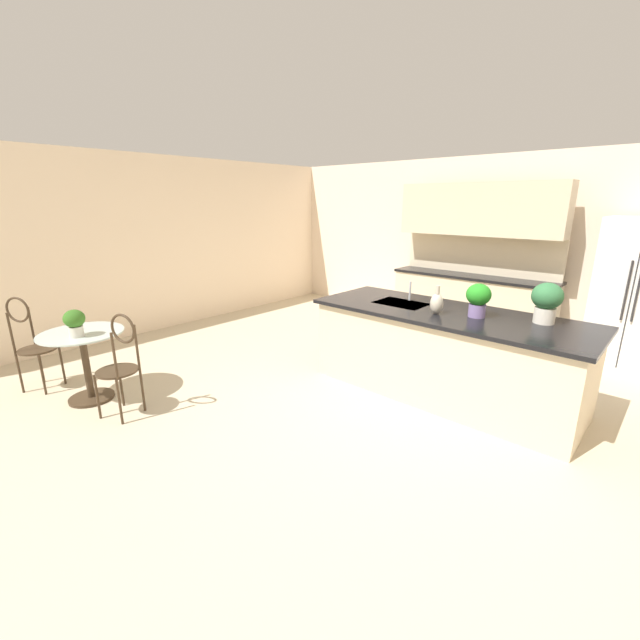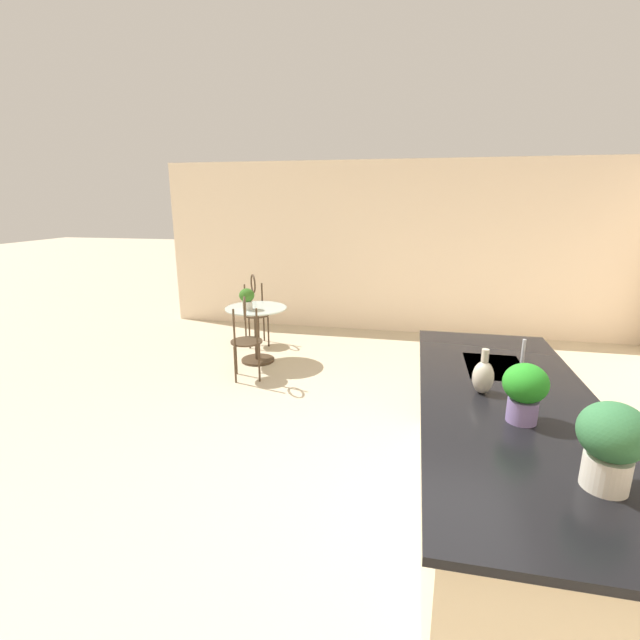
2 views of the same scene
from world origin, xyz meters
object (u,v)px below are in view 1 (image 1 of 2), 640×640
refrigerator (634,295)px  potted_plant_on_table (75,321)px  chair_by_island (120,361)px  potted_plant_counter_near (478,298)px  chair_near_window (31,339)px  potted_plant_counter_far (547,300)px  vase_on_counter (437,303)px  bistro_table (85,360)px

refrigerator → potted_plant_on_table: 6.31m
chair_by_island → potted_plant_counter_near: size_ratio=3.14×
chair_near_window → potted_plant_on_table: size_ratio=3.83×
refrigerator → potted_plant_counter_far: bearing=-103.0°
chair_by_island → vase_on_counter: 3.12m
refrigerator → potted_plant_counter_far: 2.14m
chair_by_island → chair_near_window: bearing=-164.3°
refrigerator → potted_plant_on_table: bearing=-128.0°
potted_plant_counter_near → vase_on_counter: 0.39m
refrigerator → chair_near_window: (-4.73, -5.18, -0.35)m
refrigerator → potted_plant_counter_far: refrigerator is taller
refrigerator → bistro_table: bearing=-129.3°
refrigerator → chair_near_window: refrigerator is taller
refrigerator → vase_on_counter: (-1.38, -2.45, 0.11)m
bistro_table → chair_near_window: (-0.72, -0.28, 0.13)m
chair_by_island → potted_plant_counter_far: 4.01m
refrigerator → bistro_table: size_ratio=2.30×
potted_plant_counter_near → chair_near_window: bearing=-141.9°
refrigerator → chair_by_island: bearing=-125.1°
chair_by_island → bistro_table: bearing=-171.0°
bistro_table → refrigerator: bearing=50.7°
chair_near_window → vase_on_counter: vase_on_counter is taller
potted_plant_counter_near → vase_on_counter: potted_plant_counter_near is taller
potted_plant_on_table → vase_on_counter: vase_on_counter is taller
potted_plant_counter_far → bistro_table: bearing=-141.3°
potted_plant_on_table → bistro_table: bearing=148.2°
chair_near_window → potted_plant_counter_far: (4.25, 3.11, 0.57)m
potted_plant_counter_near → vase_on_counter: size_ratio=1.15×
refrigerator → potted_plant_on_table: size_ratio=6.77×
chair_near_window → bistro_table: bearing=21.2°
vase_on_counter → potted_plant_on_table: bearing=-134.7°
bistro_table → potted_plant_counter_far: size_ratio=2.10×
bistro_table → vase_on_counter: bearing=43.1°
bistro_table → potted_plant_on_table: bearing=-31.8°
bistro_table → chair_by_island: 0.65m
potted_plant_on_table → potted_plant_counter_near: (2.85, 2.69, 0.21)m
refrigerator → vase_on_counter: 2.81m
chair_near_window → potted_plant_on_table: (0.84, 0.21, 0.32)m
vase_on_counter → bistro_table: bearing=-136.9°
chair_by_island → potted_plant_counter_near: potted_plant_counter_near is taller
chair_near_window → potted_plant_counter_near: size_ratio=3.14×
chair_by_island → potted_plant_counter_near: 3.48m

